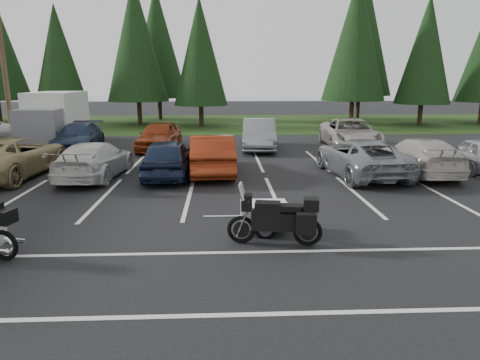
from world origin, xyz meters
name	(u,v)px	position (x,y,z in m)	size (l,w,h in m)	color
ground	(170,206)	(0.00, 0.00, 0.00)	(120.00, 120.00, 0.00)	black
grass_strip	(203,123)	(0.00, 24.00, 0.01)	(80.00, 16.00, 0.01)	#1C3310
lake_water	(237,103)	(4.00, 55.00, 0.00)	(70.00, 50.00, 0.02)	slate
utility_pole	(3,58)	(-10.00, 12.00, 4.70)	(1.60, 0.26, 9.00)	#473321
box_truck	(51,119)	(-8.00, 12.50, 1.45)	(2.40, 5.60, 2.90)	silver
stall_markings	(176,189)	(0.00, 2.00, 0.00)	(32.00, 16.00, 0.01)	silver
conifer_3	(58,56)	(-10.50, 21.40, 5.27)	(3.87, 3.87, 9.02)	#332316
conifer_4	(136,40)	(-5.00, 22.90, 6.53)	(4.80, 4.80, 11.17)	#332316
conifer_5	(200,52)	(0.00, 21.60, 5.63)	(4.14, 4.14, 9.63)	#332316
conifer_6	(356,38)	(12.00, 22.10, 6.71)	(4.93, 4.93, 11.48)	#332316
conifer_7	(426,50)	(17.50, 21.80, 5.81)	(4.27, 4.27, 9.94)	#332316
conifer_back_b	(157,42)	(-4.00, 27.50, 6.77)	(4.97, 4.97, 11.58)	#332316
conifer_back_c	(362,34)	(14.00, 26.80, 7.49)	(5.50, 5.50, 12.81)	#332316
car_near_2	(11,156)	(-6.48, 4.29, 0.76)	(2.54, 5.50, 1.53)	#998959
car_near_3	(95,160)	(-3.21, 3.91, 0.68)	(1.90, 4.67, 1.36)	beige
car_near_4	(168,158)	(-0.51, 3.96, 0.73)	(1.72, 4.28, 1.46)	#17213A
car_near_5	(212,154)	(1.17, 4.47, 0.77)	(1.63, 4.67, 1.54)	maroon
car_near_6	(361,157)	(6.87, 3.84, 0.71)	(2.37, 5.13, 1.43)	gray
car_near_7	(420,156)	(9.28, 4.03, 0.71)	(1.98, 4.87, 1.41)	#BBB3AB
car_near_8	(479,154)	(11.97, 4.53, 0.68)	(1.60, 3.97, 1.35)	#A4A4A9
car_far_1	(78,137)	(-5.87, 10.33, 0.69)	(1.94, 4.77, 1.38)	#1A2942
car_far_2	(159,136)	(-1.68, 10.25, 0.75)	(1.76, 4.38, 1.49)	maroon
car_far_3	(259,134)	(3.54, 10.35, 0.79)	(1.67, 4.78, 1.58)	slate
car_far_4	(350,134)	(8.43, 10.44, 0.79)	(2.61, 5.65, 1.57)	#A59E97
cargo_trailer	(264,217)	(2.55, -2.22, 0.37)	(1.61, 0.91, 0.74)	white
adventure_motorcycle	(274,214)	(2.70, -3.07, 0.72)	(2.35, 0.82, 1.43)	black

